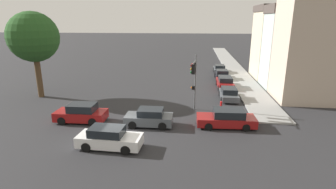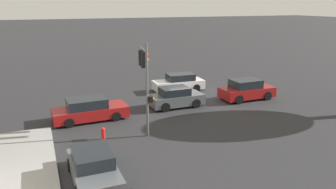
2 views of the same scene
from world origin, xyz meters
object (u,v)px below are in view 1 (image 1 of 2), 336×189
object	(u,v)px
parked_car_1	(225,83)
parked_car_3	(220,69)
traffic_signal	(194,74)
fire_hydrant	(221,105)
crossing_car_3	(227,119)
parked_car_0	(229,94)
crossing_car_0	(109,138)
crossing_car_1	(149,118)
street_tree	(33,37)
parked_car_2	(222,75)
crossing_car_2	(81,113)

from	to	relation	value
parked_car_1	parked_car_3	distance (m)	9.99
traffic_signal	fire_hydrant	xyz separation A→B (m)	(2.71, 0.78, -3.20)
crossing_car_3	parked_car_0	distance (m)	7.87
traffic_signal	parked_car_1	bearing A→B (deg)	-105.57
crossing_car_0	crossing_car_1	xyz separation A→B (m)	(2.08, 4.15, -0.01)
street_tree	crossing_car_3	bearing A→B (deg)	-18.02
parked_car_1	parked_car_2	xyz separation A→B (m)	(0.09, 5.14, -0.05)
crossing_car_0	crossing_car_2	size ratio (longest dim) A/B	1.03
crossing_car_1	parked_car_2	xyz separation A→B (m)	(7.60, 18.46, -0.04)
traffic_signal	crossing_car_2	bearing A→B (deg)	27.07
parked_car_3	fire_hydrant	xyz separation A→B (m)	(-1.38, -18.74, -0.15)
traffic_signal	parked_car_3	distance (m)	20.18
parked_car_0	parked_car_2	world-z (taller)	parked_car_2
street_tree	parked_car_3	xyz separation A→B (m)	(21.48, 16.22, -6.04)
parked_car_2	parked_car_3	distance (m)	4.85
parked_car_3	traffic_signal	bearing A→B (deg)	167.33
crossing_car_2	fire_hydrant	distance (m)	13.01
street_tree	parked_car_0	xyz separation A→B (m)	(21.27, 1.22, -6.06)
crossing_car_2	street_tree	bearing A→B (deg)	-41.90
parked_car_1	fire_hydrant	world-z (taller)	parked_car_1
street_tree	parked_car_0	world-z (taller)	street_tree
street_tree	parked_car_3	size ratio (longest dim) A/B	2.42
crossing_car_2	parked_car_2	bearing A→B (deg)	-127.69
crossing_car_1	parked_car_0	bearing A→B (deg)	-132.37
street_tree	parked_car_2	world-z (taller)	street_tree
parked_car_3	fire_hydrant	world-z (taller)	parked_car_3
traffic_signal	crossing_car_0	world-z (taller)	traffic_signal
parked_car_0	crossing_car_2	bearing A→B (deg)	120.08
crossing_car_0	fire_hydrant	size ratio (longest dim) A/B	4.87
crossing_car_1	crossing_car_2	bearing A→B (deg)	-3.17
parked_car_1	crossing_car_1	bearing A→B (deg)	149.30
parked_car_1	crossing_car_3	bearing A→B (deg)	173.63
parked_car_3	parked_car_0	bearing A→B (deg)	178.33
crossing_car_3	parked_car_3	world-z (taller)	crossing_car_3
parked_car_1	parked_car_3	world-z (taller)	parked_car_1
crossing_car_1	parked_car_2	bearing A→B (deg)	-112.90
traffic_signal	parked_car_0	bearing A→B (deg)	-123.65
crossing_car_2	crossing_car_3	world-z (taller)	crossing_car_2
street_tree	traffic_signal	size ratio (longest dim) A/B	1.76
crossing_car_0	crossing_car_1	distance (m)	4.64
parked_car_0	parked_car_3	world-z (taller)	parked_car_3
street_tree	parked_car_3	distance (m)	27.59
traffic_signal	parked_car_1	distance (m)	10.74
crossing_car_0	crossing_car_3	bearing A→B (deg)	31.50
fire_hydrant	parked_car_2	bearing A→B (deg)	84.55
parked_car_0	parked_car_1	bearing A→B (deg)	-1.65
crossing_car_1	parked_car_1	world-z (taller)	parked_car_1
crossing_car_3	fire_hydrant	size ratio (longest dim) A/B	5.26
parked_car_0	parked_car_2	distance (m)	10.15
parked_car_0	parked_car_2	size ratio (longest dim) A/B	1.06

